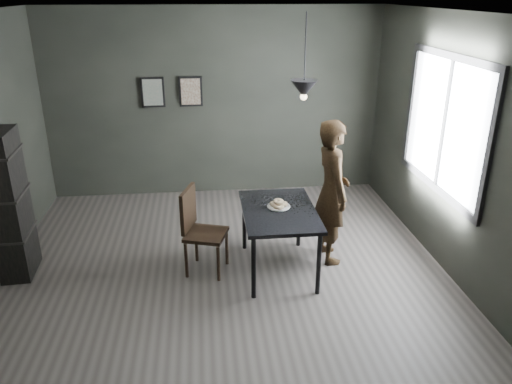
{
  "coord_description": "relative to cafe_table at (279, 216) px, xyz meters",
  "views": [
    {
      "loc": [
        -0.2,
        -4.94,
        3.0
      ],
      "look_at": [
        0.35,
        0.05,
        0.95
      ],
      "focal_mm": 35.0,
      "sensor_mm": 36.0,
      "label": 1
    }
  ],
  "objects": [
    {
      "name": "ground",
      "position": [
        -0.6,
        0.0,
        -0.67
      ],
      "size": [
        5.0,
        5.0,
        0.0
      ],
      "primitive_type": "plane",
      "color": "#383431",
      "rests_on": "ground"
    },
    {
      "name": "back_wall",
      "position": [
        -0.6,
        2.5,
        0.73
      ],
      "size": [
        5.0,
        0.1,
        2.8
      ],
      "primitive_type": "cube",
      "color": "black",
      "rests_on": "ground"
    },
    {
      "name": "ceiling",
      "position": [
        -0.6,
        0.0,
        2.13
      ],
      "size": [
        5.0,
        5.0,
        0.02
      ],
      "color": "silver",
      "rests_on": "ground"
    },
    {
      "name": "window_assembly",
      "position": [
        1.87,
        0.2,
        0.93
      ],
      "size": [
        0.04,
        1.96,
        1.56
      ],
      "color": "white",
      "rests_on": "ground"
    },
    {
      "name": "cafe_table",
      "position": [
        0.0,
        0.0,
        0.0
      ],
      "size": [
        0.8,
        1.2,
        0.75
      ],
      "color": "black",
      "rests_on": "ground"
    },
    {
      "name": "white_plate",
      "position": [
        0.0,
        0.05,
        0.08
      ],
      "size": [
        0.23,
        0.23,
        0.01
      ],
      "primitive_type": "cylinder",
      "color": "white",
      "rests_on": "cafe_table"
    },
    {
      "name": "donut_pile",
      "position": [
        0.0,
        0.05,
        0.12
      ],
      "size": [
        0.2,
        0.2,
        0.09
      ],
      "rotation": [
        0.0,
        0.0,
        0.36
      ],
      "color": "#F6EBBF",
      "rests_on": "white_plate"
    },
    {
      "name": "woman",
      "position": [
        0.64,
        0.21,
        0.18
      ],
      "size": [
        0.45,
        0.65,
        1.7
      ],
      "primitive_type": "imported",
      "rotation": [
        0.0,
        0.0,
        1.65
      ],
      "color": "black",
      "rests_on": "ground"
    },
    {
      "name": "wood_chair",
      "position": [
        -0.89,
        0.08,
        -0.11
      ],
      "size": [
        0.54,
        0.54,
        0.99
      ],
      "rotation": [
        0.0,
        0.0,
        -0.31
      ],
      "color": "black",
      "rests_on": "ground"
    },
    {
      "name": "shelf_unit",
      "position": [
        -2.92,
        0.26,
        0.16
      ],
      "size": [
        0.34,
        0.57,
        1.66
      ],
      "primitive_type": "cube",
      "rotation": [
        0.0,
        0.0,
        0.05
      ],
      "color": "black",
      "rests_on": "ground"
    },
    {
      "name": "pendant_lamp",
      "position": [
        0.25,
        0.1,
        1.38
      ],
      "size": [
        0.28,
        0.28,
        0.86
      ],
      "color": "black",
      "rests_on": "ground"
    },
    {
      "name": "framed_print_left",
      "position": [
        -1.5,
        2.47,
        0.93
      ],
      "size": [
        0.34,
        0.04,
        0.44
      ],
      "color": "black",
      "rests_on": "ground"
    },
    {
      "name": "framed_print_right",
      "position": [
        -0.95,
        2.47,
        0.93
      ],
      "size": [
        0.34,
        0.04,
        0.44
      ],
      "color": "black",
      "rests_on": "ground"
    }
  ]
}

